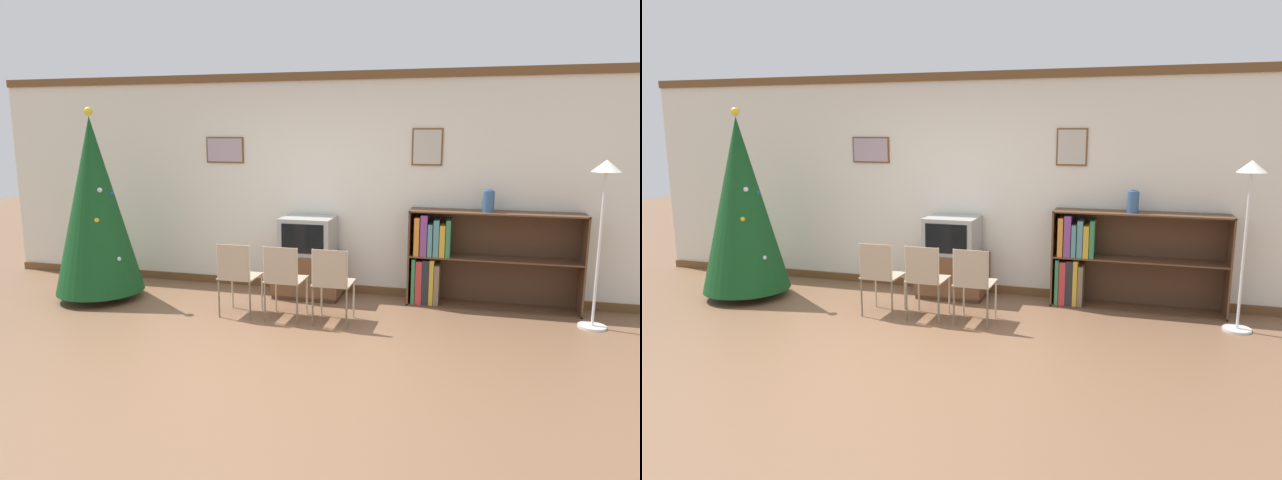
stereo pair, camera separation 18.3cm
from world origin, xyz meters
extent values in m
plane|color=brown|center=(0.00, 0.00, 0.00)|extent=(24.00, 24.00, 0.00)
cube|color=silver|center=(0.00, 2.41, 1.35)|extent=(9.01, 0.08, 2.70)
cube|color=brown|center=(0.00, 2.36, 2.65)|extent=(9.01, 0.03, 0.10)
cube|color=brown|center=(0.00, 2.36, 0.05)|extent=(9.01, 0.03, 0.10)
cube|color=brown|center=(-1.24, 2.36, 1.76)|extent=(0.51, 0.02, 0.33)
cube|color=#A893A3|center=(-1.24, 2.35, 1.76)|extent=(0.47, 0.01, 0.29)
cube|color=brown|center=(1.31, 2.36, 1.82)|extent=(0.35, 0.02, 0.43)
cube|color=#BCB7A8|center=(1.31, 2.35, 1.82)|extent=(0.32, 0.01, 0.39)
cylinder|color=maroon|center=(-2.46, 1.33, 0.05)|extent=(0.36, 0.36, 0.10)
cone|color=#14471E|center=(-2.46, 1.33, 1.14)|extent=(1.02, 1.02, 2.07)
sphere|color=yellow|center=(-2.46, 1.33, 2.22)|extent=(0.10, 0.10, 0.10)
sphere|color=silver|center=(-2.30, 1.21, 1.34)|extent=(0.06, 0.06, 0.06)
sphere|color=#1E4CB2|center=(-2.25, 1.35, 1.29)|extent=(0.05, 0.05, 0.05)
sphere|color=silver|center=(-2.09, 1.19, 0.54)|extent=(0.05, 0.05, 0.05)
sphere|color=gold|center=(-2.29, 1.11, 1.00)|extent=(0.06, 0.06, 0.06)
sphere|color=gold|center=(-2.44, 1.51, 1.43)|extent=(0.05, 0.05, 0.05)
cube|color=#4C311E|center=(-0.05, 2.08, 0.03)|extent=(0.79, 0.51, 0.05)
cube|color=brown|center=(-0.05, 2.08, 0.29)|extent=(0.83, 0.53, 0.49)
cube|color=#9E9E99|center=(-0.05, 2.08, 0.76)|extent=(0.62, 0.51, 0.45)
cube|color=black|center=(-0.05, 1.82, 0.76)|extent=(0.51, 0.01, 0.35)
cube|color=tan|center=(-0.58, 1.21, 0.43)|extent=(0.40, 0.40, 0.02)
cube|color=tan|center=(-0.58, 1.02, 0.63)|extent=(0.35, 0.02, 0.38)
cylinder|color=beige|center=(-0.76, 1.39, 0.21)|extent=(0.02, 0.02, 0.42)
cylinder|color=beige|center=(-0.40, 1.39, 0.21)|extent=(0.02, 0.02, 0.42)
cylinder|color=beige|center=(-0.76, 1.03, 0.21)|extent=(0.02, 0.02, 0.42)
cylinder|color=beige|center=(-0.40, 1.03, 0.21)|extent=(0.02, 0.02, 0.42)
cylinder|color=beige|center=(-0.76, 1.03, 0.41)|extent=(0.02, 0.02, 0.82)
cylinder|color=beige|center=(-0.40, 1.03, 0.41)|extent=(0.02, 0.02, 0.82)
cube|color=tan|center=(-0.05, 1.21, 0.43)|extent=(0.40, 0.40, 0.02)
cube|color=tan|center=(-0.05, 1.02, 0.63)|extent=(0.35, 0.02, 0.38)
cylinder|color=beige|center=(-0.23, 1.39, 0.21)|extent=(0.02, 0.02, 0.42)
cylinder|color=beige|center=(0.13, 1.39, 0.21)|extent=(0.02, 0.02, 0.42)
cylinder|color=beige|center=(-0.23, 1.03, 0.21)|extent=(0.02, 0.02, 0.42)
cylinder|color=beige|center=(0.13, 1.03, 0.21)|extent=(0.02, 0.02, 0.42)
cylinder|color=beige|center=(-0.23, 1.03, 0.41)|extent=(0.02, 0.02, 0.82)
cylinder|color=beige|center=(0.13, 1.03, 0.41)|extent=(0.02, 0.02, 0.82)
cube|color=tan|center=(0.48, 1.21, 0.43)|extent=(0.40, 0.40, 0.02)
cube|color=tan|center=(0.48, 1.02, 0.63)|extent=(0.35, 0.02, 0.38)
cylinder|color=beige|center=(0.30, 1.39, 0.21)|extent=(0.02, 0.02, 0.42)
cylinder|color=beige|center=(0.66, 1.39, 0.21)|extent=(0.02, 0.02, 0.42)
cylinder|color=beige|center=(0.30, 1.03, 0.21)|extent=(0.02, 0.02, 0.42)
cylinder|color=beige|center=(0.66, 1.03, 0.21)|extent=(0.02, 0.02, 0.42)
cylinder|color=beige|center=(0.30, 1.03, 0.41)|extent=(0.02, 0.02, 0.82)
cylinder|color=beige|center=(0.66, 1.03, 0.41)|extent=(0.02, 0.02, 0.82)
cube|color=brown|center=(1.16, 2.17, 0.56)|extent=(0.02, 0.36, 1.11)
cube|color=brown|center=(3.05, 2.17, 0.56)|extent=(0.02, 0.36, 1.11)
cube|color=brown|center=(2.11, 2.17, 1.10)|extent=(1.91, 0.36, 0.02)
cube|color=brown|center=(2.11, 2.17, 0.01)|extent=(1.91, 0.36, 0.02)
cube|color=brown|center=(2.11, 2.17, 0.58)|extent=(1.87, 0.36, 0.02)
cube|color=#492F1E|center=(2.11, 2.35, 0.56)|extent=(1.91, 0.01, 1.11)
cube|color=#337547|center=(1.22, 2.12, 0.28)|extent=(0.04, 0.25, 0.53)
cube|color=#B73333|center=(1.29, 2.12, 0.27)|extent=(0.07, 0.25, 0.51)
cube|color=#232328|center=(1.37, 2.10, 0.28)|extent=(0.08, 0.21, 0.52)
cube|color=gold|center=(1.43, 2.11, 0.28)|extent=(0.05, 0.22, 0.53)
cube|color=#756047|center=(1.49, 2.14, 0.25)|extent=(0.06, 0.29, 0.47)
cube|color=orange|center=(1.25, 2.14, 0.81)|extent=(0.06, 0.28, 0.44)
cube|color=#7A3D7F|center=(1.33, 2.12, 0.82)|extent=(0.08, 0.25, 0.47)
cube|color=teal|center=(1.40, 2.12, 0.77)|extent=(0.05, 0.25, 0.37)
cube|color=teal|center=(1.47, 2.12, 0.80)|extent=(0.06, 0.24, 0.42)
cube|color=gold|center=(1.54, 2.12, 0.77)|extent=(0.06, 0.25, 0.37)
cube|color=#337547|center=(1.60, 2.14, 0.80)|extent=(0.05, 0.28, 0.43)
cylinder|color=#335684|center=(2.02, 2.14, 1.23)|extent=(0.13, 0.13, 0.23)
torus|color=#335684|center=(2.02, 2.14, 1.35)|extent=(0.11, 0.11, 0.02)
cylinder|color=silver|center=(3.10, 1.72, 0.01)|extent=(0.28, 0.28, 0.03)
cylinder|color=silver|center=(3.10, 1.72, 0.82)|extent=(0.03, 0.03, 1.58)
cone|color=white|center=(3.10, 1.72, 1.67)|extent=(0.28, 0.28, 0.12)
camera|label=1|loc=(1.84, -4.44, 2.00)|focal=32.00mm
camera|label=2|loc=(2.02, -4.39, 2.00)|focal=32.00mm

